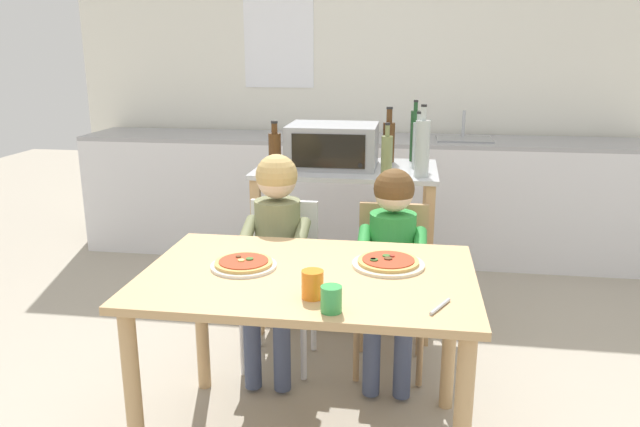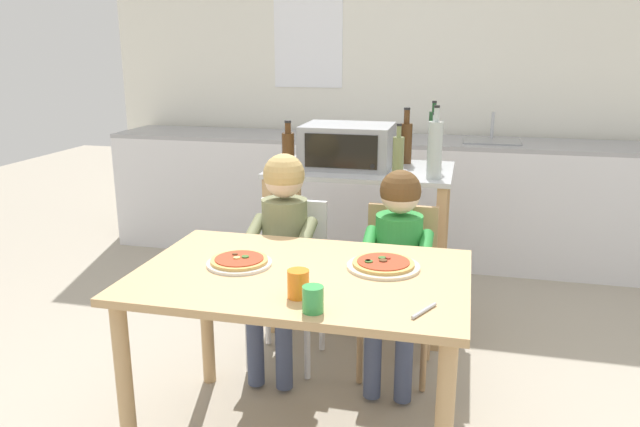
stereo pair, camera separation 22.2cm
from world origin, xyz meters
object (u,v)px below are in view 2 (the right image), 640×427
object	(u,v)px
drinking_cup_green	(313,299)
pizza_plate_white	(239,262)
bottle_dark_olive_oil	(398,157)
dining_table	(301,298)
kitchen_island_cart	(361,220)
bottle_clear_vinegar	(435,149)
bottle_brown_beer	(433,136)
bottle_slim_sauce	(288,150)
serving_spoon	(424,311)
toaster_oven	(348,146)
dining_chair_right	(399,277)
child_in_olive_shirt	(282,236)
bottle_tall_green_wine	(434,146)
drinking_cup_orange	(298,284)
bottle_squat_spirits	(406,141)
pizza_plate_cream	(383,265)
child_in_green_shirt	(397,251)
dining_chair_left	(289,270)

from	to	relation	value
drinking_cup_green	pizza_plate_white	bearing A→B (deg)	137.59
bottle_dark_olive_oil	dining_table	xyz separation A→B (m)	(-0.25, -0.95, -0.39)
kitchen_island_cart	bottle_dark_olive_oil	size ratio (longest dim) A/B	3.53
bottle_clear_vinegar	bottle_brown_beer	world-z (taller)	bottle_clear_vinegar
bottle_slim_sauce	serving_spoon	world-z (taller)	bottle_slim_sauce
toaster_oven	bottle_dark_olive_oil	xyz separation A→B (m)	(0.31, -0.27, -0.00)
bottle_brown_beer	dining_chair_right	bearing A→B (deg)	-96.77
bottle_dark_olive_oil	child_in_olive_shirt	size ratio (longest dim) A/B	0.27
bottle_tall_green_wine	bottle_slim_sauce	world-z (taller)	bottle_tall_green_wine
child_in_olive_shirt	drinking_cup_orange	size ratio (longest dim) A/B	10.91
bottle_brown_beer	bottle_squat_spirits	bearing A→B (deg)	-162.92
bottle_squat_spirits	dining_chair_right	size ratio (longest dim) A/B	0.39
kitchen_island_cart	dining_table	bearing A→B (deg)	-90.70
bottle_dark_olive_oil	bottle_squat_spirits	size ratio (longest dim) A/B	0.89
pizza_plate_cream	serving_spoon	size ratio (longest dim) A/B	2.01
child_in_green_shirt	drinking_cup_green	xyz separation A→B (m)	(-0.16, -0.92, 0.13)
bottle_squat_spirits	drinking_cup_green	bearing A→B (deg)	-93.40
pizza_plate_white	child_in_olive_shirt	bearing A→B (deg)	90.00
bottle_slim_sauce	drinking_cup_green	xyz separation A→B (m)	(0.49, -1.36, -0.24)
pizza_plate_white	drinking_cup_green	size ratio (longest dim) A/B	2.93
dining_chair_left	serving_spoon	bearing A→B (deg)	-52.08
bottle_clear_vinegar	toaster_oven	bearing A→B (deg)	156.70
bottle_tall_green_wine	child_in_green_shirt	xyz separation A→B (m)	(-0.11, -0.64, -0.39)
toaster_oven	child_in_green_shirt	size ratio (longest dim) A/B	0.49
bottle_clear_vinegar	pizza_plate_white	distance (m)	1.24
bottle_dark_olive_oil	bottle_tall_green_wine	size ratio (longest dim) A/B	0.90
toaster_oven	dining_chair_right	size ratio (longest dim) A/B	0.60
bottle_tall_green_wine	bottle_brown_beer	xyz separation A→B (m)	(-0.02, 0.23, 0.02)
toaster_oven	pizza_plate_cream	distance (m)	1.19
toaster_oven	child_in_olive_shirt	world-z (taller)	toaster_oven
dining_chair_right	drinking_cup_green	xyz separation A→B (m)	(-0.16, -1.05, 0.31)
bottle_tall_green_wine	bottle_slim_sauce	xyz separation A→B (m)	(-0.76, -0.21, -0.02)
toaster_oven	bottle_squat_spirits	xyz separation A→B (m)	(0.30, 0.19, 0.01)
bottle_brown_beer	dining_chair_left	bearing A→B (deg)	-129.69
bottle_tall_green_wine	pizza_plate_cream	bearing A→B (deg)	-95.60
kitchen_island_cart	child_in_green_shirt	distance (m)	0.69
pizza_plate_cream	toaster_oven	bearing A→B (deg)	108.15
bottle_squat_spirits	serving_spoon	world-z (taller)	bottle_squat_spirits
dining_chair_left	child_in_olive_shirt	size ratio (longest dim) A/B	0.76
bottle_squat_spirits	dining_chair_right	distance (m)	0.90
kitchen_island_cart	child_in_olive_shirt	world-z (taller)	child_in_olive_shirt
bottle_tall_green_wine	serving_spoon	world-z (taller)	bottle_tall_green_wine
bottle_brown_beer	serving_spoon	distance (m)	1.75
drinking_cup_orange	dining_table	bearing A→B (deg)	103.20
dining_table	bottle_brown_beer	bearing A→B (deg)	75.25
dining_chair_right	drinking_cup_orange	size ratio (longest dim) A/B	8.33
child_in_olive_shirt	bottle_squat_spirits	bearing A→B (deg)	59.72
bottle_squat_spirits	toaster_oven	bearing A→B (deg)	-147.28
child_in_green_shirt	dining_table	bearing A→B (deg)	-116.63
dining_table	pizza_plate_white	bearing A→B (deg)	175.61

